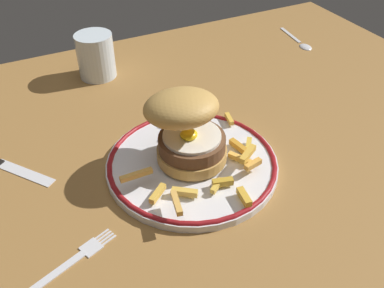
# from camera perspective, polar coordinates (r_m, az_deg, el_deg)

# --- Properties ---
(ground_plane) EXTENTS (1.32, 0.93, 0.04)m
(ground_plane) POSITION_cam_1_polar(r_m,az_deg,el_deg) (0.69, -3.50, -4.07)
(ground_plane) COLOR olive
(dinner_plate) EXTENTS (0.26, 0.26, 0.02)m
(dinner_plate) POSITION_cam_1_polar(r_m,az_deg,el_deg) (0.66, 0.00, -2.55)
(dinner_plate) COLOR silver
(dinner_plate) RESTS_ON ground_plane
(burger) EXTENTS (0.12, 0.13, 0.12)m
(burger) POSITION_cam_1_polar(r_m,az_deg,el_deg) (0.63, -0.80, 2.45)
(burger) COLOR tan
(burger) RESTS_ON dinner_plate
(fries_pile) EXTENTS (0.23, 0.25, 0.03)m
(fries_pile) POSITION_cam_1_polar(r_m,az_deg,el_deg) (0.64, 2.24, -2.12)
(fries_pile) COLOR gold
(fries_pile) RESTS_ON dinner_plate
(water_glass) EXTENTS (0.08, 0.08, 0.09)m
(water_glass) POSITION_cam_1_polar(r_m,az_deg,el_deg) (0.91, -12.64, 11.02)
(water_glass) COLOR silver
(water_glass) RESTS_ON ground_plane
(fork) EXTENTS (0.14, 0.06, 0.00)m
(fork) POSITION_cam_1_polar(r_m,az_deg,el_deg) (0.57, -16.10, -15.02)
(fork) COLOR silver
(fork) RESTS_ON ground_plane
(knife) EXTENTS (0.12, 0.15, 0.01)m
(knife) POSITION_cam_1_polar(r_m,az_deg,el_deg) (0.74, -24.26, -2.23)
(knife) COLOR black
(knife) RESTS_ON ground_plane
(spoon) EXTENTS (0.03, 0.13, 0.01)m
(spoon) POSITION_cam_1_polar(r_m,az_deg,el_deg) (1.07, 14.49, 12.87)
(spoon) COLOR silver
(spoon) RESTS_ON ground_plane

